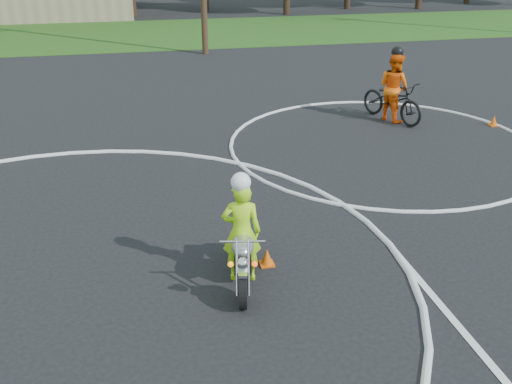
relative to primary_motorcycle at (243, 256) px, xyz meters
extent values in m
cube|color=#1E4714|center=(-3.19, 24.60, -0.48)|extent=(120.00, 10.00, 0.02)
torus|color=silver|center=(-3.19, 0.60, -0.49)|extent=(12.12, 12.12, 0.12)
torus|color=silver|center=(4.81, 5.60, -0.49)|extent=(8.10, 8.10, 0.10)
cylinder|color=black|center=(-0.12, -0.63, -0.20)|extent=(0.22, 0.59, 0.58)
cylinder|color=black|center=(0.13, 0.70, -0.20)|extent=(0.22, 0.59, 0.58)
cube|color=black|center=(0.01, 0.08, -0.11)|extent=(0.37, 0.57, 0.29)
ellipsoid|color=#B5B5BB|center=(-0.02, -0.10, 0.26)|extent=(0.46, 0.67, 0.27)
cube|color=black|center=(0.07, 0.37, 0.22)|extent=(0.36, 0.62, 0.10)
cylinder|color=white|center=(-0.19, -0.53, 0.13)|extent=(0.11, 0.35, 0.78)
cylinder|color=white|center=(-0.02, -0.57, 0.13)|extent=(0.11, 0.35, 0.78)
cube|color=white|center=(-0.13, -0.65, 0.11)|extent=(0.17, 0.23, 0.05)
cylinder|color=silver|center=(-0.08, -0.39, 0.49)|extent=(0.67, 0.16, 0.03)
sphere|color=white|center=(-0.14, -0.72, 0.33)|extent=(0.17, 0.17, 0.17)
sphere|color=orange|center=(-0.31, -0.67, 0.30)|extent=(0.09, 0.09, 0.09)
sphere|color=#FF4E0C|center=(0.03, -0.74, 0.30)|extent=(0.09, 0.09, 0.09)
cylinder|color=silver|center=(0.24, 0.44, -0.20)|extent=(0.22, 0.77, 0.08)
imported|color=#AEF219|center=(0.00, 0.14, 0.36)|extent=(0.69, 0.52, 1.71)
sphere|color=white|center=(0.00, 0.09, 1.24)|extent=(0.31, 0.31, 0.31)
imported|color=black|center=(5.94, 7.57, 0.10)|extent=(1.59, 2.40, 1.19)
imported|color=#FC630D|center=(5.94, 7.57, 0.50)|extent=(1.06, 1.18, 1.98)
sphere|color=black|center=(5.94, 7.57, 1.52)|extent=(0.34, 0.34, 0.34)
cone|color=#E95B0C|center=(0.49, 0.45, -0.34)|extent=(0.22, 0.22, 0.30)
cube|color=#E95B0C|center=(0.49, 0.45, -0.48)|extent=(0.24, 0.24, 0.03)
cone|color=#E95B0C|center=(8.62, 6.43, -0.34)|extent=(0.22, 0.22, 0.30)
cube|color=#E95B0C|center=(8.62, 6.43, -0.48)|extent=(0.24, 0.24, 0.03)
camera|label=1|loc=(-1.41, -7.61, 4.70)|focal=40.00mm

